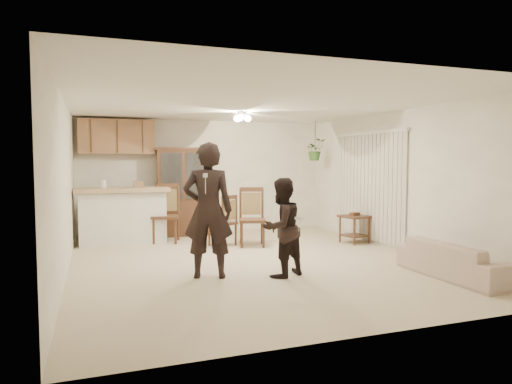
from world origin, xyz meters
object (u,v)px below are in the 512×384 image
object	(u,v)px
chair_hutch_right	(223,231)
china_hutch	(184,192)
sofa	(457,251)
chair_bar	(166,226)
chair_hutch_left	(252,230)
adult	(208,213)
side_table	(354,229)
child	(281,228)

from	to	relation	value
chair_hutch_right	china_hutch	bearing A→B (deg)	-101.46
sofa	chair_bar	xyz separation A→B (m)	(-3.38, 4.07, -0.04)
chair_hutch_left	chair_bar	bearing A→B (deg)	163.74
adult	chair_bar	xyz separation A→B (m)	(-0.15, 2.92, -0.57)
sofa	china_hutch	xyz separation A→B (m)	(-2.89, 4.79, 0.57)
side_table	sofa	bearing A→B (deg)	-91.86
side_table	chair_bar	world-z (taller)	chair_bar
chair_hutch_left	chair_hutch_right	bearing A→B (deg)	173.12
adult	chair_bar	distance (m)	2.98
china_hutch	adult	bearing A→B (deg)	-90.31
sofa	chair_hutch_right	size ratio (longest dim) A/B	1.94
child	side_table	distance (m)	3.05
chair_bar	china_hutch	bearing A→B (deg)	72.19
adult	china_hutch	size ratio (longest dim) A/B	0.95
adult	chair_hutch_right	bearing A→B (deg)	-92.62
china_hutch	chair_hutch_right	xyz separation A→B (m)	(0.47, -1.43, -0.66)
chair_hutch_right	chair_bar	bearing A→B (deg)	-66.33
china_hutch	child	bearing A→B (deg)	-75.83
sofa	chair_hutch_right	bearing A→B (deg)	34.65
chair_bar	chair_hutch_left	world-z (taller)	chair_bar
sofa	adult	distance (m)	3.47
side_table	chair_hutch_right	distance (m)	2.58
chair_hutch_left	child	bearing A→B (deg)	-82.87
side_table	chair_bar	size ratio (longest dim) A/B	0.52
child	chair_hutch_left	distance (m)	2.33
adult	chair_hutch_right	xyz separation A→B (m)	(0.81, 2.21, -0.63)
adult	side_table	world-z (taller)	adult
sofa	adult	bearing A→B (deg)	69.24
sofa	adult	size ratio (longest dim) A/B	1.04
sofa	china_hutch	distance (m)	5.62
side_table	chair_hutch_right	bearing A→B (deg)	166.78
chair_hutch_left	chair_hutch_right	distance (m)	0.56
side_table	child	bearing A→B (deg)	-140.96
china_hutch	sofa	bearing A→B (deg)	-53.84
child	chair_bar	xyz separation A→B (m)	(-1.12, 3.21, -0.35)
side_table	chair_hutch_right	size ratio (longest dim) A/B	0.62
side_table	chair_hutch_right	xyz separation A→B (m)	(-2.51, 0.59, -0.01)
adult	china_hutch	bearing A→B (deg)	-77.86
chair_bar	sofa	bearing A→B (deg)	-33.76
side_table	china_hutch	bearing A→B (deg)	145.93
china_hutch	chair_hutch_left	world-z (taller)	china_hutch
adult	china_hutch	distance (m)	3.65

